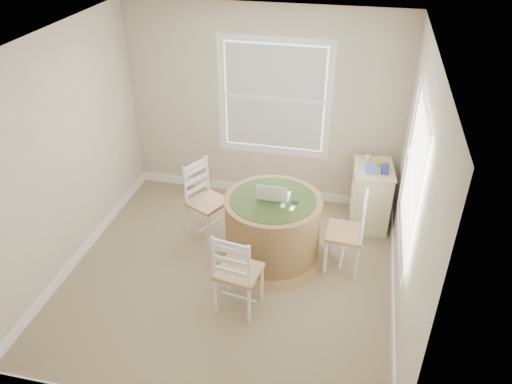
% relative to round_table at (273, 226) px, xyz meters
% --- Properties ---
extents(room, '(3.64, 3.64, 2.64)m').
position_rel_round_table_xyz_m(room, '(-0.23, -0.30, 0.87)').
color(room, '#907E5B').
rests_on(room, ground).
extents(round_table, '(1.28, 1.28, 0.79)m').
position_rel_round_table_xyz_m(round_table, '(0.00, 0.00, 0.00)').
color(round_table, '#956842').
rests_on(round_table, ground).
extents(chair_left, '(0.55, 0.56, 0.95)m').
position_rel_round_table_xyz_m(chair_left, '(-0.85, 0.25, 0.04)').
color(chair_left, white).
rests_on(chair_left, ground).
extents(chair_near, '(0.48, 0.46, 0.95)m').
position_rel_round_table_xyz_m(chair_near, '(-0.17, -0.89, 0.04)').
color(chair_near, white).
rests_on(chair_near, ground).
extents(chair_right, '(0.42, 0.44, 0.95)m').
position_rel_round_table_xyz_m(chair_right, '(0.82, -0.01, 0.04)').
color(chair_right, white).
rests_on(chair_right, ground).
extents(laptop, '(0.35, 0.31, 0.24)m').
position_rel_round_table_xyz_m(laptop, '(0.00, 0.04, 0.39)').
color(laptop, white).
rests_on(laptop, round_table).
extents(mouse, '(0.08, 0.11, 0.03)m').
position_rel_round_table_xyz_m(mouse, '(0.13, -0.11, 0.37)').
color(mouse, white).
rests_on(mouse, round_table).
extents(phone, '(0.06, 0.10, 0.02)m').
position_rel_round_table_xyz_m(phone, '(0.23, -0.14, 0.36)').
color(phone, '#B7BABF').
rests_on(phone, round_table).
extents(keys, '(0.07, 0.06, 0.02)m').
position_rel_round_table_xyz_m(keys, '(0.25, -0.02, 0.36)').
color(keys, black).
rests_on(keys, round_table).
extents(corner_chest, '(0.53, 0.67, 0.83)m').
position_rel_round_table_xyz_m(corner_chest, '(1.08, 0.91, -0.02)').
color(corner_chest, beige).
rests_on(corner_chest, ground).
extents(tissue_box, '(0.13, 0.13, 0.10)m').
position_rel_round_table_xyz_m(tissue_box, '(1.03, 0.77, 0.45)').
color(tissue_box, '#5A6BCF').
rests_on(tissue_box, corner_chest).
extents(box_yellow, '(0.16, 0.12, 0.06)m').
position_rel_round_table_xyz_m(box_yellow, '(1.11, 0.98, 0.43)').
color(box_yellow, gold).
rests_on(box_yellow, corner_chest).
extents(box_blue, '(0.09, 0.09, 0.12)m').
position_rel_round_table_xyz_m(box_blue, '(1.21, 0.78, 0.46)').
color(box_blue, navy).
rests_on(box_blue, corner_chest).
extents(cup_cream, '(0.07, 0.07, 0.09)m').
position_rel_round_table_xyz_m(cup_cream, '(0.98, 1.04, 0.44)').
color(cup_cream, beige).
rests_on(cup_cream, corner_chest).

